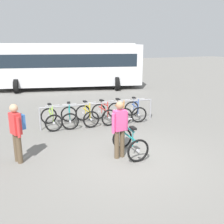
{
  "coord_description": "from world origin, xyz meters",
  "views": [
    {
      "loc": [
        -2.98,
        -6.09,
        3.21
      ],
      "look_at": [
        0.07,
        1.4,
        1.0
      ],
      "focal_mm": 41.54,
      "sensor_mm": 36.0,
      "label": 1
    }
  ],
  "objects_px": {
    "racked_bike_orange": "(120,112)",
    "person_with_featured_bike": "(120,127)",
    "racked_bike_yellow": "(87,115)",
    "featured_bicycle": "(128,138)",
    "racked_bike_teal": "(69,117)",
    "bus_distant": "(67,63)",
    "pedestrian_with_backpack": "(17,129)",
    "racked_bike_red": "(104,114)",
    "racked_bike_blue": "(135,111)",
    "racked_bike_lime": "(51,118)"
  },
  "relations": [
    {
      "from": "racked_bike_yellow",
      "to": "racked_bike_red",
      "type": "relative_size",
      "value": 0.96
    },
    {
      "from": "racked_bike_lime",
      "to": "pedestrian_with_backpack",
      "type": "distance_m",
      "value": 2.99
    },
    {
      "from": "racked_bike_orange",
      "to": "racked_bike_blue",
      "type": "distance_m",
      "value": 0.7
    },
    {
      "from": "racked_bike_red",
      "to": "racked_bike_orange",
      "type": "xyz_separation_m",
      "value": [
        0.7,
        -0.04,
        0.0
      ]
    },
    {
      "from": "racked_bike_orange",
      "to": "pedestrian_with_backpack",
      "type": "height_order",
      "value": "pedestrian_with_backpack"
    },
    {
      "from": "racked_bike_lime",
      "to": "featured_bicycle",
      "type": "distance_m",
      "value": 3.65
    },
    {
      "from": "racked_bike_red",
      "to": "pedestrian_with_backpack",
      "type": "relative_size",
      "value": 0.71
    },
    {
      "from": "racked_bike_teal",
      "to": "featured_bicycle",
      "type": "xyz_separation_m",
      "value": [
        1.0,
        -3.2,
        0.12
      ]
    },
    {
      "from": "racked_bike_teal",
      "to": "racked_bike_orange",
      "type": "distance_m",
      "value": 2.1
    },
    {
      "from": "racked_bike_orange",
      "to": "person_with_featured_bike",
      "type": "height_order",
      "value": "person_with_featured_bike"
    },
    {
      "from": "racked_bike_red",
      "to": "racked_bike_blue",
      "type": "xyz_separation_m",
      "value": [
        1.4,
        -0.08,
        0.0
      ]
    },
    {
      "from": "racked_bike_red",
      "to": "featured_bicycle",
      "type": "height_order",
      "value": "featured_bicycle"
    },
    {
      "from": "racked_bike_yellow",
      "to": "person_with_featured_bike",
      "type": "height_order",
      "value": "person_with_featured_bike"
    },
    {
      "from": "pedestrian_with_backpack",
      "to": "bus_distant",
      "type": "xyz_separation_m",
      "value": [
        3.86,
        10.86,
        0.8
      ]
    },
    {
      "from": "racked_bike_orange",
      "to": "person_with_featured_bike",
      "type": "distance_m",
      "value": 3.61
    },
    {
      "from": "racked_bike_teal",
      "to": "bus_distant",
      "type": "height_order",
      "value": "bus_distant"
    },
    {
      "from": "racked_bike_orange",
      "to": "featured_bicycle",
      "type": "xyz_separation_m",
      "value": [
        -1.1,
        -3.08,
        0.12
      ]
    },
    {
      "from": "racked_bike_teal",
      "to": "bus_distant",
      "type": "relative_size",
      "value": 0.12
    },
    {
      "from": "racked_bike_orange",
      "to": "racked_bike_blue",
      "type": "height_order",
      "value": "same"
    },
    {
      "from": "racked_bike_red",
      "to": "pedestrian_with_backpack",
      "type": "xyz_separation_m",
      "value": [
        -3.41,
        -2.51,
        0.57
      ]
    },
    {
      "from": "racked_bike_teal",
      "to": "person_with_featured_bike",
      "type": "height_order",
      "value": "person_with_featured_bike"
    },
    {
      "from": "racked_bike_lime",
      "to": "racked_bike_yellow",
      "type": "bearing_deg",
      "value": -3.14
    },
    {
      "from": "racked_bike_yellow",
      "to": "racked_bike_orange",
      "type": "bearing_deg",
      "value": -3.14
    },
    {
      "from": "racked_bike_lime",
      "to": "racked_bike_teal",
      "type": "relative_size",
      "value": 0.92
    },
    {
      "from": "person_with_featured_bike",
      "to": "bus_distant",
      "type": "relative_size",
      "value": 0.16
    },
    {
      "from": "racked_bike_teal",
      "to": "featured_bicycle",
      "type": "bearing_deg",
      "value": -72.65
    },
    {
      "from": "person_with_featured_bike",
      "to": "pedestrian_with_backpack",
      "type": "xyz_separation_m",
      "value": [
        -2.66,
        0.79,
        0.03
      ]
    },
    {
      "from": "racked_bike_blue",
      "to": "bus_distant",
      "type": "bearing_deg",
      "value": 96.4
    },
    {
      "from": "racked_bike_yellow",
      "to": "racked_bike_blue",
      "type": "distance_m",
      "value": 2.1
    },
    {
      "from": "pedestrian_with_backpack",
      "to": "featured_bicycle",
      "type": "bearing_deg",
      "value": -11.48
    },
    {
      "from": "racked_bike_yellow",
      "to": "pedestrian_with_backpack",
      "type": "bearing_deg",
      "value": -136.78
    },
    {
      "from": "racked_bike_red",
      "to": "racked_bike_teal",
      "type": "bearing_deg",
      "value": 176.86
    },
    {
      "from": "racked_bike_orange",
      "to": "bus_distant",
      "type": "height_order",
      "value": "bus_distant"
    },
    {
      "from": "person_with_featured_bike",
      "to": "racked_bike_lime",
      "type": "bearing_deg",
      "value": 111.57
    },
    {
      "from": "bus_distant",
      "to": "pedestrian_with_backpack",
      "type": "bearing_deg",
      "value": -109.58
    },
    {
      "from": "pedestrian_with_backpack",
      "to": "person_with_featured_bike",
      "type": "bearing_deg",
      "value": -16.57
    },
    {
      "from": "racked_bike_red",
      "to": "racked_bike_orange",
      "type": "bearing_deg",
      "value": -3.14
    },
    {
      "from": "racked_bike_yellow",
      "to": "racked_bike_orange",
      "type": "height_order",
      "value": "same"
    },
    {
      "from": "racked_bike_orange",
      "to": "racked_bike_lime",
      "type": "bearing_deg",
      "value": 176.86
    },
    {
      "from": "racked_bike_yellow",
      "to": "racked_bike_orange",
      "type": "xyz_separation_m",
      "value": [
        1.4,
        -0.08,
        0.0
      ]
    },
    {
      "from": "racked_bike_teal",
      "to": "racked_bike_yellow",
      "type": "distance_m",
      "value": 0.7
    },
    {
      "from": "pedestrian_with_backpack",
      "to": "racked_bike_lime",
      "type": "bearing_deg",
      "value": 63.43
    },
    {
      "from": "pedestrian_with_backpack",
      "to": "racked_bike_orange",
      "type": "bearing_deg",
      "value": 31.02
    },
    {
      "from": "racked_bike_yellow",
      "to": "pedestrian_with_backpack",
      "type": "relative_size",
      "value": 0.68
    },
    {
      "from": "racked_bike_yellow",
      "to": "bus_distant",
      "type": "height_order",
      "value": "bus_distant"
    },
    {
      "from": "person_with_featured_bike",
      "to": "featured_bicycle",
      "type": "bearing_deg",
      "value": 27.53
    },
    {
      "from": "racked_bike_lime",
      "to": "racked_bike_yellow",
      "type": "height_order",
      "value": "same"
    },
    {
      "from": "racked_bike_red",
      "to": "featured_bicycle",
      "type": "xyz_separation_m",
      "value": [
        -0.4,
        -3.12,
        0.12
      ]
    },
    {
      "from": "racked_bike_red",
      "to": "racked_bike_blue",
      "type": "bearing_deg",
      "value": -3.14
    },
    {
      "from": "racked_bike_yellow",
      "to": "featured_bicycle",
      "type": "relative_size",
      "value": 0.92
    }
  ]
}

